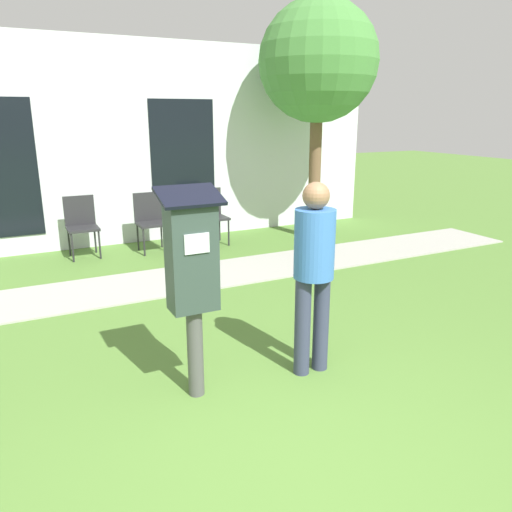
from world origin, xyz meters
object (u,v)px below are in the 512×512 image
at_px(outdoor_chair_middle, 150,217).
at_px(outdoor_chair_right, 211,212).
at_px(person_standing, 314,264).
at_px(parking_meter, 192,267).
at_px(outdoor_chair_left, 81,221).

relative_size(outdoor_chair_middle, outdoor_chair_right, 1.00).
bearing_deg(person_standing, parking_meter, 179.99).
bearing_deg(outdoor_chair_right, outdoor_chair_left, 164.16).
height_order(parking_meter, person_standing, parking_meter).
bearing_deg(person_standing, outdoor_chair_middle, 97.05).
bearing_deg(parking_meter, outdoor_chair_middle, 79.04).
height_order(parking_meter, outdoor_chair_middle, parking_meter).
height_order(person_standing, outdoor_chair_middle, person_standing).
bearing_deg(outdoor_chair_right, outdoor_chair_middle, 168.10).
height_order(person_standing, outdoor_chair_left, person_standing).
xyz_separation_m(parking_meter, person_standing, (0.98, -0.09, -0.09)).
distance_m(parking_meter, outdoor_chair_left, 4.44).
bearing_deg(outdoor_chair_left, outdoor_chair_right, -3.02).
xyz_separation_m(outdoor_chair_middle, outdoor_chair_right, (1.00, -0.01, 0.00)).
relative_size(parking_meter, person_standing, 1.01).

